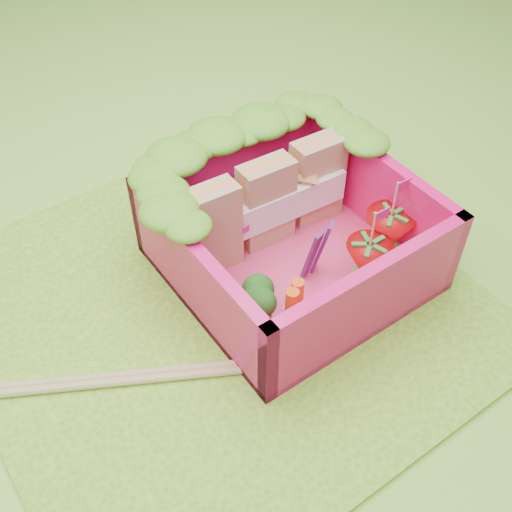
{
  "coord_description": "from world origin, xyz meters",
  "views": [
    {
      "loc": [
        -1.14,
        -1.98,
        2.78
      ],
      "look_at": [
        0.25,
        -0.02,
        0.28
      ],
      "focal_mm": 45.0,
      "sensor_mm": 36.0,
      "label": 1
    }
  ],
  "objects_px": {
    "bento_box": "(292,234)",
    "strawberry_right": "(388,234)",
    "broccoli": "(260,305)",
    "strawberry_left": "(367,261)",
    "chopsticks": "(30,387)",
    "sandwich_stack": "(267,203)"
  },
  "relations": [
    {
      "from": "strawberry_left",
      "to": "strawberry_right",
      "type": "bearing_deg",
      "value": 20.25
    },
    {
      "from": "sandwich_stack",
      "to": "strawberry_right",
      "type": "relative_size",
      "value": 2.03
    },
    {
      "from": "bento_box",
      "to": "broccoli",
      "type": "xyz_separation_m",
      "value": [
        -0.42,
        -0.28,
        -0.04
      ]
    },
    {
      "from": "broccoli",
      "to": "chopsticks",
      "type": "distance_m",
      "value": 1.21
    },
    {
      "from": "strawberry_left",
      "to": "broccoli",
      "type": "bearing_deg",
      "value": 175.58
    },
    {
      "from": "strawberry_left",
      "to": "chopsticks",
      "type": "xyz_separation_m",
      "value": [
        -1.82,
        0.43,
        -0.16
      ]
    },
    {
      "from": "strawberry_left",
      "to": "chopsticks",
      "type": "relative_size",
      "value": 0.25
    },
    {
      "from": "broccoli",
      "to": "strawberry_right",
      "type": "height_order",
      "value": "strawberry_right"
    },
    {
      "from": "strawberry_right",
      "to": "strawberry_left",
      "type": "bearing_deg",
      "value": -159.75
    },
    {
      "from": "broccoli",
      "to": "sandwich_stack",
      "type": "bearing_deg",
      "value": 51.15
    },
    {
      "from": "bento_box",
      "to": "chopsticks",
      "type": "xyz_separation_m",
      "value": [
        -1.55,
        0.09,
        -0.25
      ]
    },
    {
      "from": "bento_box",
      "to": "strawberry_right",
      "type": "bearing_deg",
      "value": -26.52
    },
    {
      "from": "sandwich_stack",
      "to": "strawberry_left",
      "type": "xyz_separation_m",
      "value": [
        0.26,
        -0.58,
        -0.14
      ]
    },
    {
      "from": "bento_box",
      "to": "strawberry_right",
      "type": "xyz_separation_m",
      "value": [
        0.5,
        -0.25,
        -0.08
      ]
    },
    {
      "from": "sandwich_stack",
      "to": "strawberry_right",
      "type": "distance_m",
      "value": 0.71
    },
    {
      "from": "broccoli",
      "to": "strawberry_right",
      "type": "distance_m",
      "value": 0.92
    },
    {
      "from": "bento_box",
      "to": "broccoli",
      "type": "distance_m",
      "value": 0.51
    },
    {
      "from": "bento_box",
      "to": "strawberry_right",
      "type": "relative_size",
      "value": 2.48
    },
    {
      "from": "broccoli",
      "to": "strawberry_left",
      "type": "height_order",
      "value": "strawberry_left"
    },
    {
      "from": "sandwich_stack",
      "to": "broccoli",
      "type": "relative_size",
      "value": 3.3
    },
    {
      "from": "strawberry_right",
      "to": "bento_box",
      "type": "bearing_deg",
      "value": 153.48
    },
    {
      "from": "bento_box",
      "to": "strawberry_right",
      "type": "distance_m",
      "value": 0.56
    }
  ]
}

